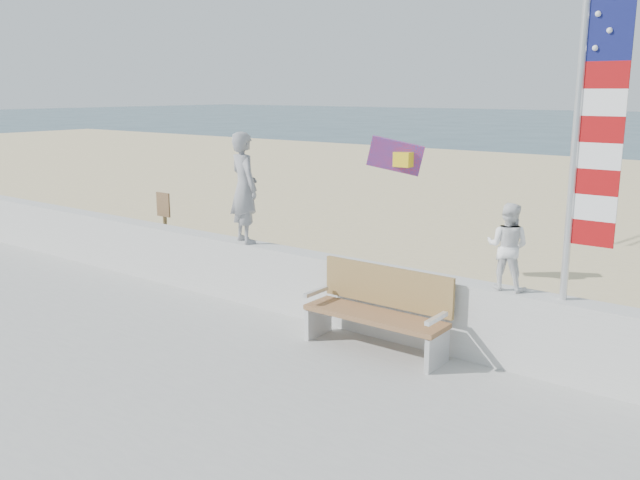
# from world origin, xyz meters

# --- Properties ---
(ground) EXTENTS (220.00, 220.00, 0.00)m
(ground) POSITION_xyz_m (0.00, 0.00, 0.00)
(ground) COLOR #294452
(ground) RESTS_ON ground
(sand) EXTENTS (90.00, 40.00, 0.08)m
(sand) POSITION_xyz_m (0.00, 9.00, 0.04)
(sand) COLOR beige
(sand) RESTS_ON ground
(seawall) EXTENTS (30.00, 0.35, 0.90)m
(seawall) POSITION_xyz_m (0.00, 2.00, 0.63)
(seawall) COLOR silver
(seawall) RESTS_ON boardwalk
(adult) EXTENTS (0.69, 0.58, 1.62)m
(adult) POSITION_xyz_m (-1.34, 2.00, 1.89)
(adult) COLOR gray
(adult) RESTS_ON seawall
(child) EXTENTS (0.51, 0.42, 0.99)m
(child) POSITION_xyz_m (2.68, 2.00, 1.57)
(child) COLOR white
(child) RESTS_ON seawall
(bench) EXTENTS (1.80, 0.57, 1.00)m
(bench) POSITION_xyz_m (1.29, 1.55, 0.69)
(bench) COLOR #946740
(bench) RESTS_ON boardwalk
(flag) EXTENTS (0.50, 0.08, 3.50)m
(flag) POSITION_xyz_m (3.45, 2.00, 2.99)
(flag) COLOR silver
(flag) RESTS_ON seawall
(parafoil_kite) EXTENTS (0.95, 0.69, 0.66)m
(parafoil_kite) POSITION_xyz_m (-0.31, 4.57, 2.21)
(parafoil_kite) COLOR red
(parafoil_kite) RESTS_ON ground
(sign) EXTENTS (0.32, 0.07, 1.46)m
(sign) POSITION_xyz_m (-3.74, 2.49, 0.94)
(sign) COLOR brown
(sign) RESTS_ON sand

